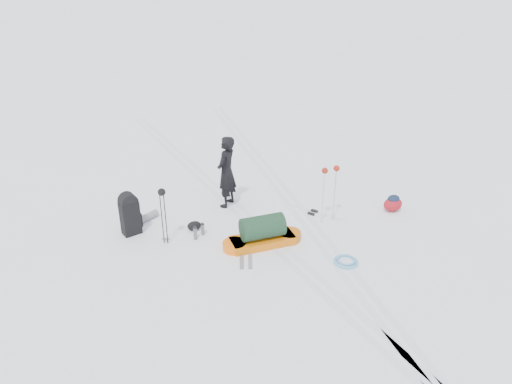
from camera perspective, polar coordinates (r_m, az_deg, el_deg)
ground at (r=10.94m, az=0.82°, el=-4.72°), size 200.00×200.00×0.00m
snow_hill_backdrop at (r=136.33m, az=9.07°, el=-7.00°), size 359.50×192.00×162.45m
ski_tracks at (r=11.86m, az=1.64°, el=-2.06°), size 3.38×17.97×0.01m
skier at (r=11.72m, az=-3.40°, el=2.31°), size 0.76×0.74×1.75m
pulk_sled at (r=10.44m, az=0.74°, el=-4.79°), size 1.77×0.69×0.66m
expedition_rucksack at (r=11.11m, az=-13.99°, el=-2.41°), size 0.94×0.79×0.98m
ski_poles_black at (r=10.26m, az=-10.67°, el=-0.78°), size 0.18×0.16×1.28m
ski_poles_silver at (r=10.99m, az=8.49°, el=1.83°), size 0.44×0.14×1.36m
touring_skis_grey at (r=10.50m, az=-1.16°, el=-6.11°), size 0.91×1.63×0.06m
touring_skis_white at (r=11.77m, az=6.50°, el=-2.42°), size 1.07×1.55×0.06m
rope_coil at (r=10.15m, az=10.24°, el=-7.77°), size 0.61×0.61×0.06m
small_daypack at (r=12.18m, az=15.38°, el=-1.25°), size 0.58×0.56×0.40m
thermos_pair at (r=10.81m, az=-6.55°, el=-4.47°), size 0.30×0.20×0.31m
stuff_sack at (r=11.11m, az=-7.08°, el=-3.84°), size 0.38×0.34×0.20m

